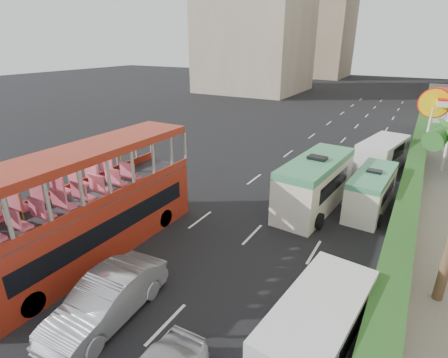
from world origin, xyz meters
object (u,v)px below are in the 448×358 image
Objects in this scene: minibus_near at (315,184)px; car_silver_lane_a at (109,318)px; panel_van_near at (317,329)px; panel_van_far at (382,154)px; minibus_far at (371,191)px; double_decker_bus at (92,203)px; van_asset at (333,175)px.

car_silver_lane_a is at bearing -101.50° from minibus_near.
panel_van_far is (-0.58, 19.63, 0.11)m from panel_van_near.
car_silver_lane_a is at bearing -111.99° from minibus_far.
double_decker_bus reaches higher than minibus_near.
panel_van_far is (2.80, 3.19, 1.14)m from van_asset.
car_silver_lane_a is at bearing -156.28° from panel_van_near.
panel_van_far reaches higher than van_asset.
car_silver_lane_a is 18.88m from van_asset.
panel_van_near is at bearing 13.29° from car_silver_lane_a.
minibus_near is (3.70, 12.39, 1.51)m from car_silver_lane_a.
car_silver_lane_a is 0.88× the size of panel_van_far.
van_asset is at bearing 127.17° from minibus_far.
minibus_near is at bearing 52.61° from double_decker_bus.
double_decker_bus reaches higher than panel_van_far.
car_silver_lane_a is 7.21m from panel_van_near.
minibus_far is (3.19, -4.85, 1.18)m from van_asset.
car_silver_lane_a is at bearing -37.33° from double_decker_bus.
double_decker_bus is 17.49m from van_asset.
van_asset is at bearing 75.46° from car_silver_lane_a.
van_asset is 4.39m from panel_van_far.
minibus_far reaches higher than panel_van_far.
double_decker_bus is 21.44m from panel_van_far.
minibus_far is 1.03× the size of panel_van_near.
minibus_far is at bearing -61.68° from van_asset.
van_asset is at bearing 65.83° from double_decker_bus.
minibus_far is 8.05m from panel_van_far.
panel_van_near reaches higher than car_silver_lane_a.
van_asset is 16.81m from panel_van_near.
double_decker_bus is 15.07m from minibus_far.
minibus_far reaches higher than car_silver_lane_a.
minibus_near reaches higher than minibus_far.
minibus_near reaches higher than van_asset.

